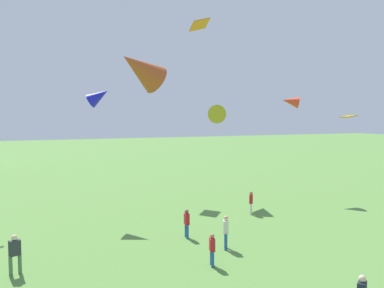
{
  "coord_description": "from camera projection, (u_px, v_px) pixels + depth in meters",
  "views": [
    {
      "loc": [
        -5.68,
        -1.67,
        7.05
      ],
      "look_at": [
        1.98,
        16.8,
        5.6
      ],
      "focal_mm": 36.14,
      "sensor_mm": 36.0,
      "label": 1
    }
  ],
  "objects": [
    {
      "name": "person_1",
      "position": [
        15.0,
        252.0,
        17.14
      ],
      "size": [
        0.53,
        0.42,
        1.81
      ],
      "rotation": [
        0.0,
        0.0,
        3.51
      ],
      "color": "#51754C",
      "rests_on": "ground_plane"
    },
    {
      "name": "kite_flying_2",
      "position": [
        140.0,
        69.0,
        18.64
      ],
      "size": [
        2.89,
        2.17,
        2.33
      ],
      "rotation": [
        0.0,
        0.0,
        5.0
      ],
      "color": "#B44720"
    },
    {
      "name": "kite_flying_6",
      "position": [
        219.0,
        114.0,
        32.9
      ],
      "size": [
        2.54,
        2.68,
        1.58
      ],
      "rotation": [
        0.0,
        0.0,
        2.52
      ],
      "color": "gold"
    },
    {
      "name": "kite_flying_9",
      "position": [
        158.0,
        74.0,
        34.46
      ],
      "size": [
        1.9,
        1.98,
        0.66
      ],
      "rotation": [
        0.0,
        0.0,
        4.03
      ],
      "color": "orange"
    },
    {
      "name": "kite_flying_4",
      "position": [
        349.0,
        116.0,
        26.63
      ],
      "size": [
        1.2,
        0.95,
        0.18
      ],
      "rotation": [
        0.0,
        0.0,
        3.37
      ],
      "color": "#BC8C0C"
    },
    {
      "name": "person_3",
      "position": [
        251.0,
        201.0,
        27.73
      ],
      "size": [
        0.44,
        0.5,
        1.66
      ],
      "rotation": [
        0.0,
        0.0,
        1.01
      ],
      "color": "silver",
      "rests_on": "ground_plane"
    },
    {
      "name": "kite_flying_0",
      "position": [
        99.0,
        96.0,
        27.39
      ],
      "size": [
        2.08,
        1.75,
        1.65
      ],
      "rotation": [
        0.0,
        0.0,
        1.11
      ],
      "color": "#1B1BD4"
    },
    {
      "name": "kite_flying_7",
      "position": [
        200.0,
        25.0,
        18.66
      ],
      "size": [
        0.97,
        0.82,
        0.7
      ],
      "rotation": [
        0.0,
        0.0,
        3.36
      ],
      "color": "orange"
    },
    {
      "name": "person_0",
      "position": [
        212.0,
        248.0,
        18.1
      ],
      "size": [
        0.33,
        0.47,
        1.55
      ],
      "rotation": [
        0.0,
        0.0,
        4.44
      ],
      "color": "#235693",
      "rests_on": "ground_plane"
    },
    {
      "name": "person_2",
      "position": [
        187.0,
        222.0,
        22.32
      ],
      "size": [
        0.31,
        0.51,
        1.67
      ],
      "rotation": [
        0.0,
        0.0,
        1.43
      ],
      "color": "#235693",
      "rests_on": "ground_plane"
    },
    {
      "name": "person_5",
      "position": [
        226.0,
        230.0,
        20.44
      ],
      "size": [
        0.45,
        0.54,
        1.79
      ],
      "rotation": [
        0.0,
        0.0,
        4.26
      ],
      "color": "#235693",
      "rests_on": "ground_plane"
    },
    {
      "name": "kite_flying_5",
      "position": [
        291.0,
        101.0,
        34.22
      ],
      "size": [
        1.92,
        1.78,
        1.28
      ],
      "rotation": [
        0.0,
        0.0,
        4.09
      ],
      "color": "#EC3D1E"
    }
  ]
}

